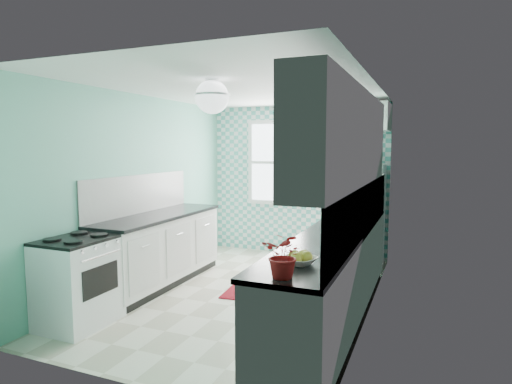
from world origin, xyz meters
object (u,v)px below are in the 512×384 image
at_px(ceiling_light, 212,97).
at_px(microwave, 361,154).
at_px(fridge, 360,215).
at_px(potted_plant, 285,255).
at_px(fruit_bowl, 300,261).
at_px(sink, 354,217).
at_px(stove, 78,280).

height_order(ceiling_light, microwave, ceiling_light).
distance_m(fridge, potted_plant, 3.89).
bearing_deg(fruit_bowl, ceiling_light, 143.41).
bearing_deg(potted_plant, ceiling_light, 133.79).
relative_size(potted_plant, microwave, 0.63).
xyz_separation_m(sink, microwave, (-0.09, 1.12, 0.77)).
bearing_deg(potted_plant, microwave, 91.33).
bearing_deg(stove, microwave, 52.93).
height_order(ceiling_light, stove, ceiling_light).
relative_size(fridge, microwave, 3.12).
distance_m(ceiling_light, potted_plant, 2.12).
height_order(stove, microwave, microwave).
distance_m(ceiling_light, fruit_bowl, 2.02).
distance_m(potted_plant, microwave, 3.92).
distance_m(sink, fruit_bowl, 2.39).
distance_m(stove, potted_plant, 2.55).
bearing_deg(sink, microwave, 95.08).
xyz_separation_m(fridge, sink, (0.09, -1.12, 0.15)).
xyz_separation_m(stove, fruit_bowl, (2.40, -0.21, 0.51)).
relative_size(sink, fruit_bowl, 2.18).
relative_size(ceiling_light, fruit_bowl, 1.43).
bearing_deg(ceiling_light, microwave, 67.04).
bearing_deg(ceiling_light, sink, 51.16).
xyz_separation_m(stove, potted_plant, (2.40, -0.57, 0.63)).
relative_size(stove, fruit_bowl, 3.62).
xyz_separation_m(ceiling_light, fruit_bowl, (1.20, -0.89, -1.35)).
height_order(sink, microwave, microwave).
xyz_separation_m(stove, microwave, (2.31, 3.30, 1.24)).
xyz_separation_m(fridge, stove, (-2.31, -3.30, -0.32)).
bearing_deg(potted_plant, stove, 166.56).
bearing_deg(potted_plant, fruit_bowl, 90.00).
xyz_separation_m(ceiling_light, potted_plant, (1.20, -1.25, -1.22)).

